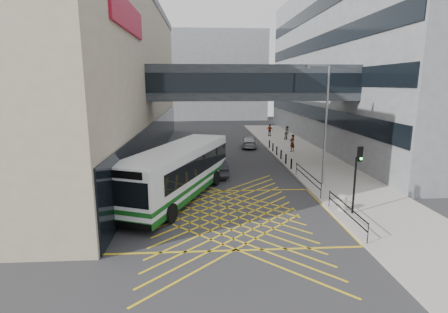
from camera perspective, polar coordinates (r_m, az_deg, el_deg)
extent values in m
plane|color=#333335|center=(20.58, 0.71, -9.41)|extent=(120.00, 120.00, 0.00)
cube|color=tan|center=(38.83, -29.44, 11.16)|extent=(24.00, 42.00, 16.00)
cube|color=black|center=(35.83, -10.80, 2.88)|extent=(0.10, 41.50, 4.00)
cube|color=maroon|center=(23.89, -15.38, 21.18)|extent=(0.18, 9.00, 1.80)
cube|color=gray|center=(50.14, 27.73, 13.45)|extent=(24.00, 44.00, 20.00)
cube|color=black|center=(45.30, 13.74, 7.14)|extent=(0.10, 43.50, 1.60)
cube|color=black|center=(45.17, 13.99, 12.20)|extent=(0.10, 43.50, 1.60)
cube|color=black|center=(45.39, 14.26, 17.25)|extent=(0.10, 43.50, 1.60)
cube|color=black|center=(45.96, 14.53, 22.21)|extent=(0.10, 43.50, 1.60)
cube|color=gray|center=(79.14, -4.11, 12.95)|extent=(28.00, 16.00, 18.00)
cube|color=#2B3035|center=(31.44, 4.64, 11.89)|extent=(20.00, 4.00, 3.00)
cube|color=black|center=(29.44, 5.21, 11.88)|extent=(19.50, 0.06, 1.60)
cube|color=black|center=(33.44, 4.14, 11.89)|extent=(19.50, 0.06, 1.60)
cube|color=#A8A39A|center=(36.45, 13.14, -0.14)|extent=(6.00, 54.00, 0.16)
cube|color=gold|center=(20.58, 0.71, -9.40)|extent=(12.00, 9.00, 0.01)
cube|color=white|center=(22.99, -7.51, -2.34)|extent=(6.94, 12.27, 2.97)
cube|color=#105217|center=(23.34, -7.43, -5.43)|extent=(6.99, 12.33, 0.37)
cube|color=#105217|center=(23.17, -7.46, -4.05)|extent=(7.01, 12.33, 0.24)
cube|color=black|center=(23.48, -6.86, -1.05)|extent=(6.44, 10.86, 1.15)
cube|color=black|center=(17.86, -15.75, -5.95)|extent=(2.39, 1.00, 1.32)
cube|color=black|center=(17.57, -15.97, -2.89)|extent=(1.87, 0.78, 0.38)
cube|color=white|center=(22.67, -7.61, 1.33)|extent=(6.87, 12.16, 0.11)
cube|color=black|center=(18.38, -15.51, -10.71)|extent=(2.60, 1.10, 0.33)
cube|color=black|center=(28.72, -2.35, -2.08)|extent=(2.60, 1.10, 0.33)
cylinder|color=black|center=(20.72, -15.60, -8.10)|extent=(0.68, 1.14, 1.10)
cylinder|color=black|center=(19.40, -8.64, -9.17)|extent=(0.68, 1.14, 1.10)
cylinder|color=black|center=(26.97, -6.95, -3.09)|extent=(0.68, 1.14, 1.10)
cylinder|color=black|center=(25.97, -1.37, -3.59)|extent=(0.68, 1.14, 1.10)
imported|color=white|center=(24.10, -10.75, -4.68)|extent=(2.47, 4.57, 1.38)
imported|color=black|center=(28.80, -1.69, -1.60)|extent=(2.63, 5.11, 1.53)
imported|color=#9EA2A6|center=(41.54, 4.10, 2.43)|extent=(2.41, 4.57, 1.36)
cylinder|color=black|center=(21.15, 20.52, -4.42)|extent=(0.15, 0.15, 3.31)
cube|color=black|center=(20.59, 21.32, 0.39)|extent=(0.32, 0.27, 0.83)
sphere|color=#19E533|center=(20.57, 21.47, -0.33)|extent=(0.20, 0.20, 0.16)
cylinder|color=slate|center=(26.20, 16.26, 4.70)|extent=(0.21, 0.21, 8.51)
cube|color=slate|center=(25.54, 15.26, 14.16)|extent=(1.66, 0.61, 0.11)
cylinder|color=slate|center=(25.05, 13.63, 14.10)|extent=(0.37, 0.37, 0.27)
cylinder|color=#ADA89E|center=(21.74, 18.76, -7.20)|extent=(0.51, 0.51, 0.89)
cube|color=black|center=(19.79, 19.40, -7.58)|extent=(0.05, 5.00, 0.05)
cube|color=black|center=(19.92, 19.32, -8.67)|extent=(0.05, 5.00, 0.05)
cube|color=black|center=(26.08, 13.48, -2.58)|extent=(0.05, 6.00, 0.05)
cube|color=black|center=(26.18, 13.44, -3.43)|extent=(0.05, 6.00, 0.05)
cylinder|color=black|center=(17.84, 22.45, -11.53)|extent=(0.04, 0.04, 1.00)
cylinder|color=black|center=(22.12, 16.82, -6.59)|extent=(0.04, 0.04, 1.00)
cylinder|color=black|center=(23.46, 15.56, -5.45)|extent=(0.04, 0.04, 1.00)
cylinder|color=black|center=(28.98, 11.72, -1.97)|extent=(0.04, 0.04, 1.00)
cylinder|color=black|center=(30.90, 10.93, -1.18)|extent=(0.14, 0.14, 0.90)
cylinder|color=black|center=(32.79, 10.07, -0.39)|extent=(0.14, 0.14, 0.90)
cylinder|color=black|center=(34.69, 9.30, 0.31)|extent=(0.14, 0.14, 0.90)
cylinder|color=black|center=(36.61, 8.61, 0.94)|extent=(0.14, 0.14, 0.90)
cylinder|color=black|center=(38.53, 7.99, 1.50)|extent=(0.14, 0.14, 0.90)
cylinder|color=black|center=(40.46, 7.43, 2.01)|extent=(0.14, 0.14, 0.90)
imported|color=gray|center=(38.79, 11.09, 2.18)|extent=(0.91, 0.87, 1.86)
imported|color=gray|center=(46.98, 10.29, 3.81)|extent=(0.98, 0.94, 1.76)
imported|color=gray|center=(49.71, 7.49, 4.28)|extent=(1.03, 1.00, 1.65)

